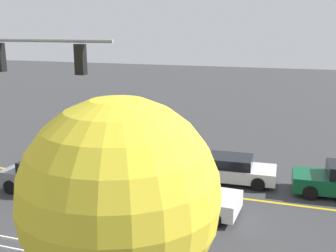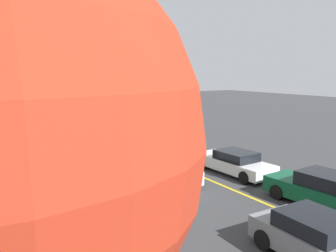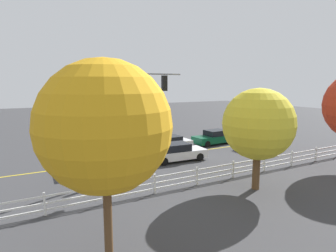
{
  "view_description": "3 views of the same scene",
  "coord_description": "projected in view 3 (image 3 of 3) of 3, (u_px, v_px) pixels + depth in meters",
  "views": [
    {
      "loc": [
        -7.6,
        16.67,
        7.27
      ],
      "look_at": [
        -2.37,
        0.68,
        3.18
      ],
      "focal_mm": 43.58,
      "sensor_mm": 36.0,
      "label": 1
    },
    {
      "loc": [
        -17.75,
        10.69,
        5.48
      ],
      "look_at": [
        -2.49,
        1.11,
        2.59
      ],
      "focal_mm": 36.32,
      "sensor_mm": 36.0,
      "label": 2
    },
    {
      "loc": [
        7.97,
        21.34,
        6.22
      ],
      "look_at": [
        -3.26,
        0.47,
        2.65
      ],
      "focal_mm": 30.26,
      "sensor_mm": 36.0,
      "label": 3
    }
  ],
  "objects": [
    {
      "name": "car_0",
      "position": [
        177.0,
        152.0,
        22.98
      ],
      "size": [
        4.81,
        2.16,
        1.44
      ],
      "rotation": [
        0.0,
        0.0,
        3.09
      ],
      "color": "silver",
      "rests_on": "ground_plane"
    },
    {
      "name": "tree_1",
      "position": [
        105.0,
        127.0,
        8.98
      ],
      "size": [
        4.33,
        4.33,
        7.03
      ],
      "color": "brown",
      "rests_on": "ground_plane"
    },
    {
      "name": "signal_assembly",
      "position": [
        109.0,
        103.0,
        16.93
      ],
      "size": [
        7.03,
        0.38,
        7.25
      ],
      "color": "gray",
      "rests_on": "ground_plane"
    },
    {
      "name": "car_2",
      "position": [
        259.0,
        142.0,
        27.07
      ],
      "size": [
        4.05,
        2.04,
        1.39
      ],
      "rotation": [
        0.0,
        0.0,
        3.1
      ],
      "color": "slate",
      "rests_on": "ground_plane"
    },
    {
      "name": "car_3",
      "position": [
        168.0,
        143.0,
        26.87
      ],
      "size": [
        4.84,
        2.02,
        1.27
      ],
      "rotation": [
        0.0,
        0.0,
        6.32
      ],
      "color": "silver",
      "rests_on": "ground_plane"
    },
    {
      "name": "car_4",
      "position": [
        99.0,
        162.0,
        20.15
      ],
      "size": [
        4.05,
        2.14,
        1.46
      ],
      "rotation": [
        0.0,
        0.0,
        3.11
      ],
      "color": "slate",
      "rests_on": "ground_plane"
    },
    {
      "name": "car_1",
      "position": [
        214.0,
        137.0,
        29.29
      ],
      "size": [
        4.65,
        2.09,
        1.45
      ],
      "rotation": [
        0.0,
        0.0,
        6.34
      ],
      "color": "#0C4C2D",
      "rests_on": "ground_plane"
    },
    {
      "name": "white_rail_fence",
      "position": [
        216.0,
        172.0,
        18.11
      ],
      "size": [
        26.1,
        0.1,
        1.15
      ],
      "color": "white",
      "rests_on": "ground_plane"
    },
    {
      "name": "pedestrian",
      "position": [
        97.0,
        172.0,
        17.05
      ],
      "size": [
        0.47,
        0.38,
        1.69
      ],
      "rotation": [
        0.0,
        0.0,
        5.07
      ],
      "color": "#3F3F42",
      "rests_on": "ground_plane"
    },
    {
      "name": "tree_0",
      "position": [
        258.0,
        124.0,
        16.3
      ],
      "size": [
        4.15,
        4.15,
        5.98
      ],
      "color": "brown",
      "rests_on": "ground_plane"
    },
    {
      "name": "lane_center_stripe",
      "position": [
        173.0,
        154.0,
        25.12
      ],
      "size": [
        28.0,
        0.16,
        0.01
      ],
      "primitive_type": "cube",
      "color": "gold",
      "rests_on": "ground_plane"
    },
    {
      "name": "ground_plane",
      "position": [
        130.0,
        160.0,
        23.25
      ],
      "size": [
        120.0,
        120.0,
        0.0
      ],
      "primitive_type": "plane",
      "color": "#38383A"
    }
  ]
}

